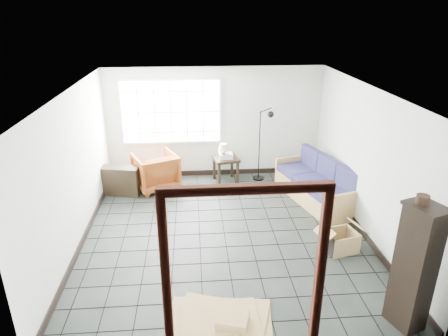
{
  "coord_description": "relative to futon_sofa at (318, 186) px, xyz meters",
  "views": [
    {
      "loc": [
        -0.51,
        -6.27,
        3.84
      ],
      "look_at": [
        0.02,
        0.3,
        1.16
      ],
      "focal_mm": 32.0,
      "sensor_mm": 36.0,
      "label": 1
    }
  ],
  "objects": [
    {
      "name": "ground",
      "position": [
        -2.08,
        -1.17,
        -0.34
      ],
      "size": [
        5.5,
        5.5,
        0.0
      ],
      "primitive_type": "plane",
      "color": "black",
      "rests_on": "ground"
    },
    {
      "name": "room_shell",
      "position": [
        -2.08,
        -1.14,
        1.34
      ],
      "size": [
        5.02,
        5.52,
        2.61
      ],
      "color": "beige",
      "rests_on": "ground"
    },
    {
      "name": "window_panel",
      "position": [
        -3.08,
        1.53,
        1.26
      ],
      "size": [
        2.32,
        0.08,
        1.52
      ],
      "color": "silver",
      "rests_on": "ground"
    },
    {
      "name": "doorway_trim",
      "position": [
        -2.08,
        -3.87,
        1.04
      ],
      "size": [
        1.8,
        0.08,
        2.2
      ],
      "color": "#39140D",
      "rests_on": "ground"
    },
    {
      "name": "futon_sofa",
      "position": [
        0.0,
        0.0,
        0.0
      ],
      "size": [
        1.36,
        2.26,
        0.94
      ],
      "rotation": [
        0.0,
        0.0,
        0.28
      ],
      "color": "olive",
      "rests_on": "ground"
    },
    {
      "name": "armchair",
      "position": [
        -3.46,
        0.9,
        0.11
      ],
      "size": [
        1.14,
        1.11,
        0.91
      ],
      "primitive_type": "imported",
      "rotation": [
        0.0,
        0.0,
        3.56
      ],
      "color": "brown",
      "rests_on": "ground"
    },
    {
      "name": "side_table",
      "position": [
        -1.86,
        1.13,
        0.16
      ],
      "size": [
        0.65,
        0.65,
        0.61
      ],
      "rotation": [
        0.0,
        0.0,
        0.2
      ],
      "color": "black",
      "rests_on": "ground"
    },
    {
      "name": "table_lamp",
      "position": [
        -1.92,
        1.05,
        0.52
      ],
      "size": [
        0.28,
        0.28,
        0.36
      ],
      "rotation": [
        0.0,
        0.0,
        0.25
      ],
      "color": "black",
      "rests_on": "side_table"
    },
    {
      "name": "projector",
      "position": [
        -1.87,
        1.09,
        0.32
      ],
      "size": [
        0.32,
        0.26,
        0.11
      ],
      "rotation": [
        0.0,
        0.0,
        0.07
      ],
      "color": "silver",
      "rests_on": "side_table"
    },
    {
      "name": "floor_lamp",
      "position": [
        -0.98,
        1.14,
        0.61
      ],
      "size": [
        0.47,
        0.46,
        1.77
      ],
      "rotation": [
        0.0,
        0.0,
        -0.37
      ],
      "color": "black",
      "rests_on": "ground"
    },
    {
      "name": "console_shelf",
      "position": [
        -4.19,
        0.64,
        -0.02
      ],
      "size": [
        0.86,
        0.47,
        0.64
      ],
      "rotation": [
        0.0,
        0.0,
        -0.2
      ],
      "color": "black",
      "rests_on": "ground"
    },
    {
      "name": "tall_shelf",
      "position": [
        0.07,
        -3.57,
        0.53
      ],
      "size": [
        0.5,
        0.56,
        1.72
      ],
      "rotation": [
        0.0,
        0.0,
        0.34
      ],
      "color": "black",
      "rests_on": "ground"
    },
    {
      "name": "pot",
      "position": [
        0.02,
        -3.53,
        1.44
      ],
      "size": [
        0.18,
        0.18,
        0.11
      ],
      "rotation": [
        0.0,
        0.0,
        0.21
      ],
      "color": "black",
      "rests_on": "tall_shelf"
    },
    {
      "name": "open_box",
      "position": [
        -0.18,
        -1.86,
        -0.17
      ],
      "size": [
        0.91,
        0.6,
        0.48
      ],
      "rotation": [
        0.0,
        0.0,
        0.24
      ],
      "color": "#A2794E",
      "rests_on": "ground"
    },
    {
      "name": "cardboard_pile",
      "position": [
        -2.3,
        -3.42,
        -0.29
      ],
      "size": [
        1.45,
        1.2,
        0.2
      ],
      "rotation": [
        0.0,
        0.0,
        -0.17
      ],
      "color": "#A2794E",
      "rests_on": "ground"
    }
  ]
}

